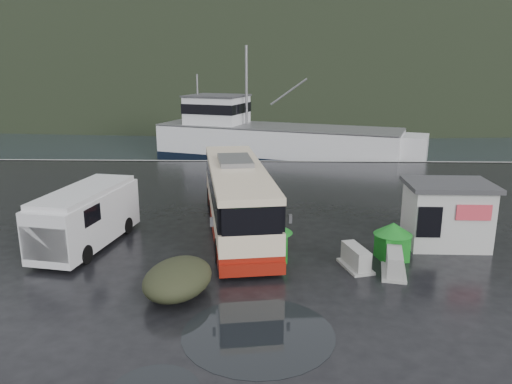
{
  "coord_description": "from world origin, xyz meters",
  "views": [
    {
      "loc": [
        2.28,
        -17.54,
        7.41
      ],
      "look_at": [
        1.71,
        4.22,
        1.7
      ],
      "focal_mm": 35.0,
      "sensor_mm": 36.0,
      "label": 1
    }
  ],
  "objects_px": {
    "waste_bin_right": "(391,259)",
    "jersey_barrier_a": "(355,268)",
    "coach_bus": "(237,229)",
    "waste_bin_left": "(272,259)",
    "fishing_trawler": "(277,147)",
    "white_van": "(89,246)",
    "dome_tent": "(179,295)",
    "ticket_kiosk": "(443,244)",
    "jersey_barrier_b": "(393,274)"
  },
  "relations": [
    {
      "from": "waste_bin_right",
      "to": "jersey_barrier_a",
      "type": "relative_size",
      "value": 0.9
    },
    {
      "from": "coach_bus",
      "to": "waste_bin_left",
      "type": "bearing_deg",
      "value": -74.84
    },
    {
      "from": "coach_bus",
      "to": "waste_bin_right",
      "type": "distance_m",
      "value": 7.03
    },
    {
      "from": "coach_bus",
      "to": "fishing_trawler",
      "type": "distance_m",
      "value": 22.63
    },
    {
      "from": "white_van",
      "to": "waste_bin_right",
      "type": "height_order",
      "value": "white_van"
    },
    {
      "from": "coach_bus",
      "to": "dome_tent",
      "type": "distance_m",
      "value": 6.8
    },
    {
      "from": "ticket_kiosk",
      "to": "fishing_trawler",
      "type": "height_order",
      "value": "fishing_trawler"
    },
    {
      "from": "dome_tent",
      "to": "ticket_kiosk",
      "type": "height_order",
      "value": "ticket_kiosk"
    },
    {
      "from": "white_van",
      "to": "jersey_barrier_b",
      "type": "relative_size",
      "value": 3.49
    },
    {
      "from": "jersey_barrier_a",
      "to": "jersey_barrier_b",
      "type": "relative_size",
      "value": 0.97
    },
    {
      "from": "jersey_barrier_b",
      "to": "fishing_trawler",
      "type": "distance_m",
      "value": 27.55
    },
    {
      "from": "fishing_trawler",
      "to": "white_van",
      "type": "bearing_deg",
      "value": -88.96
    },
    {
      "from": "waste_bin_right",
      "to": "fishing_trawler",
      "type": "relative_size",
      "value": 0.06
    },
    {
      "from": "white_van",
      "to": "waste_bin_right",
      "type": "relative_size",
      "value": 4.0
    },
    {
      "from": "fishing_trawler",
      "to": "jersey_barrier_a",
      "type": "bearing_deg",
      "value": -65.33
    },
    {
      "from": "white_van",
      "to": "waste_bin_left",
      "type": "xyz_separation_m",
      "value": [
        7.61,
        -1.23,
        0.0
      ]
    },
    {
      "from": "jersey_barrier_a",
      "to": "fishing_trawler",
      "type": "distance_m",
      "value": 26.89
    },
    {
      "from": "waste_bin_right",
      "to": "jersey_barrier_b",
      "type": "height_order",
      "value": "waste_bin_right"
    },
    {
      "from": "white_van",
      "to": "fishing_trawler",
      "type": "distance_m",
      "value": 26.08
    },
    {
      "from": "jersey_barrier_a",
      "to": "white_van",
      "type": "bearing_deg",
      "value": 169.34
    },
    {
      "from": "coach_bus",
      "to": "ticket_kiosk",
      "type": "relative_size",
      "value": 3.27
    },
    {
      "from": "jersey_barrier_b",
      "to": "ticket_kiosk",
      "type": "bearing_deg",
      "value": 47.39
    },
    {
      "from": "white_van",
      "to": "ticket_kiosk",
      "type": "height_order",
      "value": "ticket_kiosk"
    },
    {
      "from": "coach_bus",
      "to": "dome_tent",
      "type": "bearing_deg",
      "value": -112.0
    },
    {
      "from": "jersey_barrier_a",
      "to": "ticket_kiosk",
      "type": "bearing_deg",
      "value": 31.77
    },
    {
      "from": "white_van",
      "to": "jersey_barrier_a",
      "type": "height_order",
      "value": "white_van"
    },
    {
      "from": "jersey_barrier_b",
      "to": "fishing_trawler",
      "type": "height_order",
      "value": "fishing_trawler"
    },
    {
      "from": "ticket_kiosk",
      "to": "jersey_barrier_b",
      "type": "relative_size",
      "value": 2.02
    },
    {
      "from": "white_van",
      "to": "fishing_trawler",
      "type": "xyz_separation_m",
      "value": [
        8.19,
        24.76,
        0.0
      ]
    },
    {
      "from": "waste_bin_left",
      "to": "jersey_barrier_a",
      "type": "relative_size",
      "value": 0.95
    },
    {
      "from": "waste_bin_left",
      "to": "fishing_trawler",
      "type": "height_order",
      "value": "fishing_trawler"
    },
    {
      "from": "waste_bin_right",
      "to": "dome_tent",
      "type": "height_order",
      "value": "waste_bin_right"
    },
    {
      "from": "waste_bin_left",
      "to": "fishing_trawler",
      "type": "bearing_deg",
      "value": 88.71
    },
    {
      "from": "coach_bus",
      "to": "fishing_trawler",
      "type": "height_order",
      "value": "fishing_trawler"
    },
    {
      "from": "ticket_kiosk",
      "to": "jersey_barrier_b",
      "type": "bearing_deg",
      "value": -131.79
    },
    {
      "from": "white_van",
      "to": "jersey_barrier_b",
      "type": "xyz_separation_m",
      "value": [
        11.97,
        -2.53,
        0.0
      ]
    },
    {
      "from": "coach_bus",
      "to": "waste_bin_left",
      "type": "relative_size",
      "value": 7.15
    },
    {
      "from": "coach_bus",
      "to": "ticket_kiosk",
      "type": "height_order",
      "value": "coach_bus"
    },
    {
      "from": "waste_bin_left",
      "to": "dome_tent",
      "type": "relative_size",
      "value": 0.54
    },
    {
      "from": "waste_bin_right",
      "to": "white_van",
      "type": "bearing_deg",
      "value": 174.76
    },
    {
      "from": "coach_bus",
      "to": "jersey_barrier_a",
      "type": "xyz_separation_m",
      "value": [
        4.64,
        -4.25,
        0.0
      ]
    },
    {
      "from": "waste_bin_left",
      "to": "jersey_barrier_a",
      "type": "distance_m",
      "value": 3.18
    },
    {
      "from": "waste_bin_left",
      "to": "jersey_barrier_b",
      "type": "height_order",
      "value": "waste_bin_left"
    },
    {
      "from": "waste_bin_right",
      "to": "ticket_kiosk",
      "type": "xyz_separation_m",
      "value": [
        2.56,
        1.64,
        0.0
      ]
    },
    {
      "from": "jersey_barrier_a",
      "to": "fishing_trawler",
      "type": "bearing_deg",
      "value": 95.32
    },
    {
      "from": "coach_bus",
      "to": "jersey_barrier_a",
      "type": "relative_size",
      "value": 6.81
    },
    {
      "from": "dome_tent",
      "to": "jersey_barrier_b",
      "type": "relative_size",
      "value": 1.72
    },
    {
      "from": "waste_bin_right",
      "to": "fishing_trawler",
      "type": "height_order",
      "value": "fishing_trawler"
    },
    {
      "from": "dome_tent",
      "to": "fishing_trawler",
      "type": "distance_m",
      "value": 29.38
    },
    {
      "from": "coach_bus",
      "to": "jersey_barrier_b",
      "type": "xyz_separation_m",
      "value": [
        5.93,
        -4.77,
        0.0
      ]
    }
  ]
}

